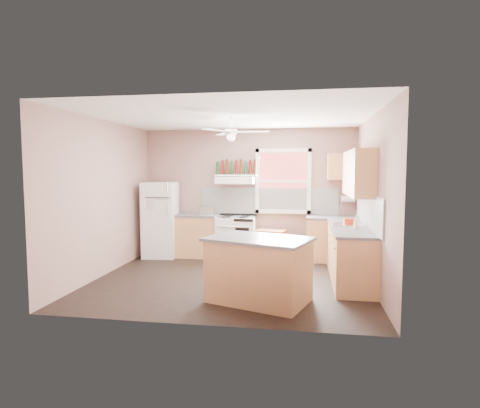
% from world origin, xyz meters
% --- Properties ---
extents(floor, '(4.50, 4.50, 0.00)m').
position_xyz_m(floor, '(0.00, 0.00, 0.00)').
color(floor, black).
rests_on(floor, ground).
extents(ceiling, '(4.50, 4.50, 0.00)m').
position_xyz_m(ceiling, '(0.00, 0.00, 2.70)').
color(ceiling, white).
rests_on(ceiling, ground).
extents(wall_back, '(4.50, 0.05, 2.70)m').
position_xyz_m(wall_back, '(0.00, 2.02, 1.35)').
color(wall_back, '#89665D').
rests_on(wall_back, ground).
extents(wall_right, '(0.05, 4.00, 2.70)m').
position_xyz_m(wall_right, '(2.27, 0.00, 1.35)').
color(wall_right, '#89665D').
rests_on(wall_right, ground).
extents(wall_left, '(0.05, 4.00, 2.70)m').
position_xyz_m(wall_left, '(-2.27, 0.00, 1.35)').
color(wall_left, '#89665D').
rests_on(wall_left, ground).
extents(backsplash_back, '(2.90, 0.03, 0.55)m').
position_xyz_m(backsplash_back, '(0.45, 1.99, 1.18)').
color(backsplash_back, white).
rests_on(backsplash_back, wall_back).
extents(backsplash_right, '(0.03, 2.60, 0.55)m').
position_xyz_m(backsplash_right, '(2.23, 0.30, 1.18)').
color(backsplash_right, white).
rests_on(backsplash_right, wall_right).
extents(window_view, '(1.00, 0.02, 1.20)m').
position_xyz_m(window_view, '(0.75, 1.98, 1.60)').
color(window_view, maroon).
rests_on(window_view, wall_back).
extents(window_frame, '(1.16, 0.07, 1.36)m').
position_xyz_m(window_frame, '(0.75, 1.96, 1.60)').
color(window_frame, white).
rests_on(window_frame, wall_back).
extents(refrigerator, '(0.73, 0.71, 1.58)m').
position_xyz_m(refrigerator, '(-1.80, 1.54, 0.79)').
color(refrigerator, white).
rests_on(refrigerator, floor).
extents(base_cabinet_left, '(0.90, 0.60, 0.86)m').
position_xyz_m(base_cabinet_left, '(-1.06, 1.70, 0.43)').
color(base_cabinet_left, '#BD814E').
rests_on(base_cabinet_left, floor).
extents(counter_left, '(0.92, 0.62, 0.04)m').
position_xyz_m(counter_left, '(-1.06, 1.70, 0.88)').
color(counter_left, '#4D4D50').
rests_on(counter_left, base_cabinet_left).
extents(toaster, '(0.30, 0.21, 0.18)m').
position_xyz_m(toaster, '(-0.82, 1.59, 0.99)').
color(toaster, silver).
rests_on(toaster, counter_left).
extents(stove, '(0.81, 0.66, 0.86)m').
position_xyz_m(stove, '(-0.21, 1.70, 0.43)').
color(stove, white).
rests_on(stove, floor).
extents(range_hood, '(0.78, 0.50, 0.14)m').
position_xyz_m(range_hood, '(-0.23, 1.75, 1.62)').
color(range_hood, white).
rests_on(range_hood, wall_back).
extents(bottle_shelf, '(0.90, 0.26, 0.03)m').
position_xyz_m(bottle_shelf, '(-0.23, 1.87, 1.72)').
color(bottle_shelf, white).
rests_on(bottle_shelf, range_hood).
extents(cart, '(0.68, 0.55, 0.60)m').
position_xyz_m(cart, '(0.52, 1.71, 0.30)').
color(cart, '#BD814E').
rests_on(cart, floor).
extents(base_cabinet_corner, '(1.00, 0.60, 0.86)m').
position_xyz_m(base_cabinet_corner, '(1.75, 1.70, 0.43)').
color(base_cabinet_corner, '#BD814E').
rests_on(base_cabinet_corner, floor).
extents(base_cabinet_right, '(0.60, 2.20, 0.86)m').
position_xyz_m(base_cabinet_right, '(1.95, 0.30, 0.43)').
color(base_cabinet_right, '#BD814E').
rests_on(base_cabinet_right, floor).
extents(counter_corner, '(1.02, 0.62, 0.04)m').
position_xyz_m(counter_corner, '(1.75, 1.70, 0.88)').
color(counter_corner, '#4D4D50').
rests_on(counter_corner, base_cabinet_corner).
extents(counter_right, '(0.62, 2.22, 0.04)m').
position_xyz_m(counter_right, '(1.94, 0.30, 0.88)').
color(counter_right, '#4D4D50').
rests_on(counter_right, base_cabinet_right).
extents(sink, '(0.55, 0.45, 0.03)m').
position_xyz_m(sink, '(1.94, 0.50, 0.90)').
color(sink, silver).
rests_on(sink, counter_right).
extents(faucet, '(0.03, 0.03, 0.14)m').
position_xyz_m(faucet, '(2.10, 0.50, 0.97)').
color(faucet, silver).
rests_on(faucet, sink).
extents(upper_cabinet_right, '(0.33, 1.80, 0.76)m').
position_xyz_m(upper_cabinet_right, '(2.08, 0.50, 1.78)').
color(upper_cabinet_right, '#BD814E').
rests_on(upper_cabinet_right, wall_right).
extents(upper_cabinet_corner, '(0.60, 0.33, 0.52)m').
position_xyz_m(upper_cabinet_corner, '(1.95, 1.83, 1.90)').
color(upper_cabinet_corner, '#BD814E').
rests_on(upper_cabinet_corner, wall_back).
extents(paper_towel, '(0.26, 0.12, 0.12)m').
position_xyz_m(paper_towel, '(2.07, 1.86, 1.25)').
color(paper_towel, white).
rests_on(paper_towel, wall_back).
extents(island, '(1.50, 1.21, 0.86)m').
position_xyz_m(island, '(0.58, -1.03, 0.43)').
color(island, '#BD814E').
rests_on(island, floor).
extents(island_top, '(1.60, 1.31, 0.04)m').
position_xyz_m(island_top, '(0.58, -1.03, 0.88)').
color(island_top, '#4D4D50').
rests_on(island_top, island).
extents(ceiling_fan_hub, '(0.20, 0.20, 0.08)m').
position_xyz_m(ceiling_fan_hub, '(0.00, 0.00, 2.45)').
color(ceiling_fan_hub, white).
rests_on(ceiling_fan_hub, ceiling).
extents(soap_bottle, '(0.12, 0.12, 0.23)m').
position_xyz_m(soap_bottle, '(2.01, 0.01, 1.01)').
color(soap_bottle, silver).
rests_on(soap_bottle, counter_right).
extents(red_caddy, '(0.19, 0.14, 0.10)m').
position_xyz_m(red_caddy, '(1.96, 0.54, 0.95)').
color(red_caddy, red).
rests_on(red_caddy, counter_right).
extents(wine_bottles, '(0.86, 0.06, 0.31)m').
position_xyz_m(wine_bottles, '(-0.23, 1.87, 1.88)').
color(wine_bottles, '#143819').
rests_on(wine_bottles, bottle_shelf).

